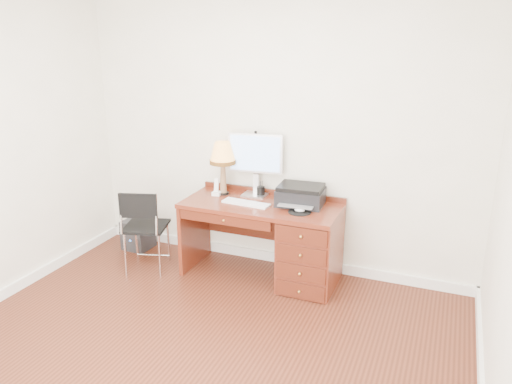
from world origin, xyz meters
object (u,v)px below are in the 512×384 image
at_px(equipment_box, 138,234).
at_px(monitor, 256,157).
at_px(leg_lamp, 223,156).
at_px(desk, 293,241).
at_px(printer, 301,195).
at_px(phone, 217,190).
at_px(chair, 142,222).

bearing_deg(equipment_box, monitor, 8.51).
height_order(leg_lamp, equipment_box, leg_lamp).
distance_m(desk, leg_lamp, 1.07).
bearing_deg(equipment_box, printer, 3.55).
bearing_deg(monitor, equipment_box, 178.59).
distance_m(phone, chair, 0.80).
xyz_separation_m(desk, chair, (-1.45, -0.35, 0.11)).
xyz_separation_m(desk, monitor, (-0.47, 0.23, 0.73)).
bearing_deg(printer, phone, 179.33).
bearing_deg(monitor, leg_lamp, -168.91).
height_order(desk, phone, phone).
bearing_deg(equipment_box, leg_lamp, 4.65).
bearing_deg(desk, monitor, 154.18).
relative_size(monitor, printer, 1.39).
bearing_deg(desk, leg_lamp, 170.78).
bearing_deg(desk, chair, -166.28).
xyz_separation_m(printer, phone, (-0.86, -0.04, -0.04)).
distance_m(monitor, printer, 0.59).
relative_size(desk, equipment_box, 4.59).
distance_m(printer, leg_lamp, 0.86).
height_order(monitor, phone, monitor).
xyz_separation_m(leg_lamp, chair, (-0.66, -0.48, -0.62)).
bearing_deg(chair, desk, -3.25).
bearing_deg(printer, leg_lamp, 175.50).
distance_m(desk, phone, 0.92).
height_order(phone, chair, phone).
xyz_separation_m(desk, leg_lamp, (-0.78, 0.13, 0.73)).
height_order(printer, chair, printer).
height_order(printer, leg_lamp, leg_lamp).
relative_size(leg_lamp, equipment_box, 1.63).
bearing_deg(leg_lamp, desk, -9.22).
distance_m(monitor, phone, 0.52).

